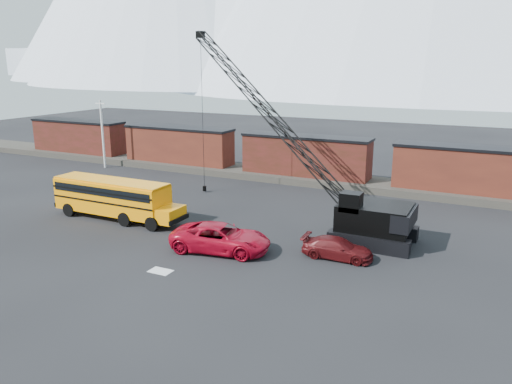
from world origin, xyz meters
TOP-DOWN VIEW (x-y plane):
  - ground at (0.00, 0.00)m, footprint 160.00×160.00m
  - gravel_berm at (0.00, 22.00)m, footprint 120.00×5.00m
  - boxcar_west_far at (-32.00, 22.00)m, footprint 13.70×3.10m
  - boxcar_west_near at (-16.00, 22.00)m, footprint 13.70×3.10m
  - boxcar_mid at (0.00, 22.00)m, footprint 13.70×3.10m
  - boxcar_east_near at (16.00, 22.00)m, footprint 13.70×3.10m
  - utility_pole at (-24.00, 18.00)m, footprint 1.40×0.24m
  - snow_patch at (0.50, -4.00)m, footprint 1.40×0.90m
  - school_bus at (-9.02, 2.95)m, footprint 11.65×2.65m
  - red_pickup at (2.11, 0.54)m, footprint 7.06×4.14m
  - maroon_suv at (9.48, 2.77)m, footprint 4.66×2.04m
  - crawler_crane at (1.08, 10.05)m, footprint 21.30×9.31m

SIDE VIEW (x-z plane):
  - ground at x=0.00m, z-range 0.00..0.00m
  - snow_patch at x=0.50m, z-range 0.00..0.02m
  - gravel_berm at x=0.00m, z-range 0.00..0.70m
  - maroon_suv at x=9.48m, z-range 0.00..1.33m
  - red_pickup at x=2.11m, z-range 0.00..1.85m
  - school_bus at x=-9.02m, z-range 0.20..3.39m
  - boxcar_west_far at x=-32.00m, z-range 0.68..4.85m
  - boxcar_west_near at x=-16.00m, z-range 0.68..4.85m
  - boxcar_mid at x=0.00m, z-range 0.68..4.85m
  - boxcar_east_near at x=16.00m, z-range 0.68..4.85m
  - utility_pole at x=-24.00m, z-range 0.15..8.15m
  - crawler_crane at x=1.08m, z-range 0.84..16.01m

